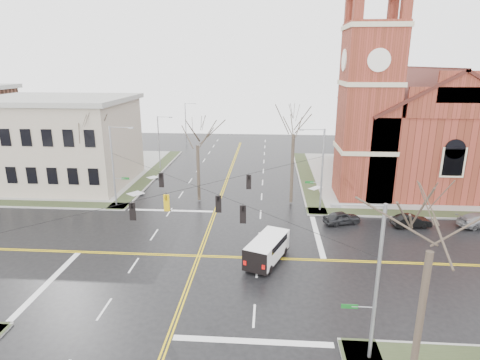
# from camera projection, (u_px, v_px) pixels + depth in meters

# --- Properties ---
(ground) EXTENTS (120.00, 120.00, 0.00)m
(ground) POSITION_uv_depth(u_px,v_px,m) (199.00, 256.00, 34.00)
(ground) COLOR black
(ground) RESTS_ON ground
(sidewalks) EXTENTS (80.00, 80.00, 0.17)m
(sidewalks) POSITION_uv_depth(u_px,v_px,m) (199.00, 255.00, 33.98)
(sidewalks) COLOR gray
(sidewalks) RESTS_ON ground
(road_markings) EXTENTS (100.00, 100.00, 0.01)m
(road_markings) POSITION_uv_depth(u_px,v_px,m) (199.00, 256.00, 34.00)
(road_markings) COLOR gold
(road_markings) RESTS_ON ground
(church) EXTENTS (24.28, 27.48, 27.50)m
(church) POSITION_uv_depth(u_px,v_px,m) (412.00, 119.00, 53.60)
(church) COLOR maroon
(church) RESTS_ON ground
(civic_building_a) EXTENTS (18.00, 14.00, 11.00)m
(civic_building_a) POSITION_uv_depth(u_px,v_px,m) (59.00, 143.00, 53.10)
(civic_building_a) COLOR gray
(civic_building_a) RESTS_ON ground
(signal_pole_ne) EXTENTS (2.75, 0.22, 9.00)m
(signal_pole_ne) POSITION_uv_depth(u_px,v_px,m) (321.00, 168.00, 42.81)
(signal_pole_ne) COLOR gray
(signal_pole_ne) RESTS_ON ground
(signal_pole_nw) EXTENTS (2.75, 0.22, 9.00)m
(signal_pole_nw) POSITION_uv_depth(u_px,v_px,m) (114.00, 164.00, 44.38)
(signal_pole_nw) COLOR gray
(signal_pole_nw) RESTS_ON ground
(signal_pole_se) EXTENTS (2.75, 0.22, 9.00)m
(signal_pole_se) POSITION_uv_depth(u_px,v_px,m) (374.00, 280.00, 20.81)
(signal_pole_se) COLOR gray
(signal_pole_se) RESTS_ON ground
(span_wires) EXTENTS (23.02, 23.02, 0.03)m
(span_wires) POSITION_uv_depth(u_px,v_px,m) (197.00, 186.00, 32.24)
(span_wires) COLOR black
(span_wires) RESTS_ON ground
(traffic_signals) EXTENTS (8.21, 8.26, 1.30)m
(traffic_signals) POSITION_uv_depth(u_px,v_px,m) (196.00, 198.00, 31.82)
(traffic_signals) COLOR black
(traffic_signals) RESTS_ON ground
(streetlight_north_a) EXTENTS (2.30, 0.20, 8.00)m
(streetlight_north_a) POSITION_uv_depth(u_px,v_px,m) (160.00, 140.00, 60.26)
(streetlight_north_a) COLOR gray
(streetlight_north_a) RESTS_ON ground
(streetlight_north_b) EXTENTS (2.30, 0.20, 8.00)m
(streetlight_north_b) POSITION_uv_depth(u_px,v_px,m) (186.00, 121.00, 79.39)
(streetlight_north_b) COLOR gray
(streetlight_north_b) RESTS_ON ground
(cargo_van) EXTENTS (3.87, 5.70, 2.03)m
(cargo_van) POSITION_uv_depth(u_px,v_px,m) (268.00, 247.00, 32.90)
(cargo_van) COLOR white
(cargo_van) RESTS_ON ground
(parked_car_a) EXTENTS (4.10, 2.79, 1.29)m
(parked_car_a) POSITION_uv_depth(u_px,v_px,m) (342.00, 218.00, 40.61)
(parked_car_a) COLOR black
(parked_car_a) RESTS_ON ground
(parked_car_b) EXTENTS (3.98, 1.89, 1.26)m
(parked_car_b) POSITION_uv_depth(u_px,v_px,m) (411.00, 221.00, 39.81)
(parked_car_b) COLOR black
(parked_car_b) RESTS_ON ground
(parked_car_c) EXTENTS (4.95, 3.29, 1.33)m
(parked_car_c) POSITION_uv_depth(u_px,v_px,m) (479.00, 220.00, 39.97)
(parked_car_c) COLOR #9A9A9C
(parked_car_c) RESTS_ON ground
(tree_nw_far) EXTENTS (4.00, 4.00, 10.74)m
(tree_nw_far) POSITION_uv_depth(u_px,v_px,m) (89.00, 135.00, 45.75)
(tree_nw_far) COLOR #332B20
(tree_nw_far) RESTS_ON ground
(tree_nw_near) EXTENTS (4.00, 4.00, 9.80)m
(tree_nw_near) POSITION_uv_depth(u_px,v_px,m) (197.00, 142.00, 45.44)
(tree_nw_near) COLOR #332B20
(tree_nw_near) RESTS_ON ground
(tree_ne) EXTENTS (4.00, 4.00, 11.93)m
(tree_ne) POSITION_uv_depth(u_px,v_px,m) (294.00, 130.00, 44.24)
(tree_ne) COLOR #332B20
(tree_ne) RESTS_ON ground
(tree_se) EXTENTS (4.00, 4.00, 11.05)m
(tree_se) POSITION_uv_depth(u_px,v_px,m) (432.00, 242.00, 18.13)
(tree_se) COLOR #332B20
(tree_se) RESTS_ON ground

